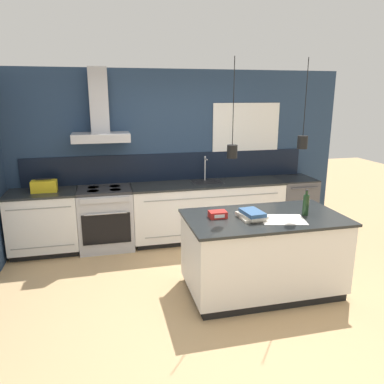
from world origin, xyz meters
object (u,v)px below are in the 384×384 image
oven_range (106,218)px  dishwasher (293,205)px  bottle_on_island (306,204)px  book_stack (252,215)px  yellow_toolbox (44,186)px  red_supply_box (218,214)px

oven_range → dishwasher: 3.03m
bottle_on_island → dishwasher: bearing=64.9°
book_stack → oven_range: bearing=130.9°
book_stack → yellow_toolbox: yellow_toolbox is taller
oven_range → bottle_on_island: size_ratio=3.06×
oven_range → yellow_toolbox: (-0.81, 0.00, 0.54)m
oven_range → yellow_toolbox: size_ratio=2.68×
oven_range → red_supply_box: red_supply_box is taller
book_stack → red_supply_box: bearing=157.8°
bottle_on_island → yellow_toolbox: 3.50m
red_supply_box → yellow_toolbox: yellow_toolbox is taller
red_supply_box → yellow_toolbox: size_ratio=0.56×
dishwasher → book_stack: size_ratio=2.50×
bottle_on_island → red_supply_box: bearing=171.8°
bottle_on_island → book_stack: bearing=179.9°
book_stack → yellow_toolbox: bearing=142.8°
book_stack → red_supply_box: 0.37m
red_supply_box → yellow_toolbox: bearing=140.7°
bottle_on_island → red_supply_box: bottle_on_island is taller
bottle_on_island → red_supply_box: size_ratio=1.55×
red_supply_box → dishwasher: bearing=42.1°
dishwasher → oven_range: bearing=-179.9°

